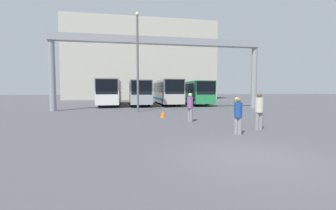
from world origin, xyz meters
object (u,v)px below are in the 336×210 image
object	(u,v)px
bus_slot_2	(166,91)
bus_slot_3	(192,91)
bus_slot_1	(139,91)
pedestrian_near_right	(190,107)
lamp_post	(138,59)
pedestrian_far_center	(236,110)
bus_slot_0	(111,91)
pedestrian_mid_right	(259,110)
traffic_cone	(163,114)
pedestrian_near_left	(238,115)

from	to	relation	value
bus_slot_2	bus_slot_3	size ratio (longest dim) A/B	0.90
bus_slot_1	pedestrian_near_right	world-z (taller)	bus_slot_1
bus_slot_1	bus_slot_3	distance (m)	7.56
bus_slot_3	pedestrian_near_right	distance (m)	18.29
lamp_post	pedestrian_far_center	bearing A→B (deg)	-60.60
bus_slot_0	lamp_post	bearing A→B (deg)	-73.39
bus_slot_1	pedestrian_near_right	size ratio (longest dim) A/B	5.95
pedestrian_far_center	pedestrian_mid_right	xyz separation A→B (m)	(0.36, -1.64, 0.15)
lamp_post	pedestrian_near_right	bearing A→B (deg)	-68.11
bus_slot_3	lamp_post	size ratio (longest dim) A/B	1.34
bus_slot_3	traffic_cone	size ratio (longest dim) A/B	20.56
bus_slot_1	pedestrian_mid_right	bearing A→B (deg)	-76.66
bus_slot_2	pedestrian_near_right	xyz separation A→B (m)	(-1.51, -16.92, -0.94)
pedestrian_near_left	traffic_cone	world-z (taller)	pedestrian_near_left
bus_slot_3	pedestrian_mid_right	xyz separation A→B (m)	(-2.71, -20.97, -0.82)
bus_slot_3	pedestrian_mid_right	bearing A→B (deg)	-97.37
traffic_cone	bus_slot_0	bearing A→B (deg)	106.87
pedestrian_near_left	lamp_post	world-z (taller)	lamp_post
pedestrian_near_left	lamp_post	size ratio (longest dim) A/B	0.18
pedestrian_near_right	lamp_post	size ratio (longest dim) A/B	0.20
pedestrian_near_right	traffic_cone	xyz separation A→B (m)	(-1.37, 2.34, -0.66)
pedestrian_near_left	pedestrian_mid_right	bearing A→B (deg)	-115.59
bus_slot_3	bus_slot_2	bearing A→B (deg)	-171.35
bus_slot_0	pedestrian_near_right	xyz separation A→B (m)	(6.03, -17.70, -0.94)
pedestrian_far_center	bus_slot_2	bearing A→B (deg)	-74.83
bus_slot_3	pedestrian_mid_right	distance (m)	21.16
bus_slot_0	pedestrian_mid_right	distance (m)	22.87
bus_slot_0	traffic_cone	distance (m)	16.13
bus_slot_3	pedestrian_far_center	bearing A→B (deg)	-99.03
bus_slot_1	pedestrian_near_right	distance (m)	17.02
pedestrian_far_center	pedestrian_near_left	bearing A→B (deg)	77.05
bus_slot_1	pedestrian_mid_right	size ratio (longest dim) A/B	5.78
pedestrian_near_right	traffic_cone	world-z (taller)	pedestrian_near_right
bus_slot_0	lamp_post	size ratio (longest dim) A/B	1.38
pedestrian_far_center	bus_slot_3	bearing A→B (deg)	-85.98
pedestrian_far_center	traffic_cone	xyz separation A→B (m)	(-3.57, 4.18, -0.55)
bus_slot_0	bus_slot_2	xyz separation A→B (m)	(7.53, -0.77, 0.00)
bus_slot_2	lamp_post	size ratio (longest dim) A/B	1.21
bus_slot_0	pedestrian_near_left	distance (m)	23.20
bus_slot_1	pedestrian_far_center	bearing A→B (deg)	-76.58
bus_slot_0	traffic_cone	size ratio (longest dim) A/B	21.25
bus_slot_1	pedestrian_near_left	bearing A→B (deg)	-81.43
bus_slot_2	bus_slot_3	world-z (taller)	bus_slot_2
bus_slot_1	pedestrian_mid_right	distance (m)	20.91
pedestrian_far_center	traffic_cone	world-z (taller)	pedestrian_far_center
bus_slot_2	bus_slot_0	bearing A→B (deg)	174.13
bus_slot_1	bus_slot_2	world-z (taller)	bus_slot_2
bus_slot_1	pedestrian_near_left	xyz separation A→B (m)	(3.20, -21.26, -0.94)
bus_slot_2	pedestrian_mid_right	distance (m)	20.45
pedestrian_near_left	pedestrian_far_center	bearing A→B (deg)	-81.55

